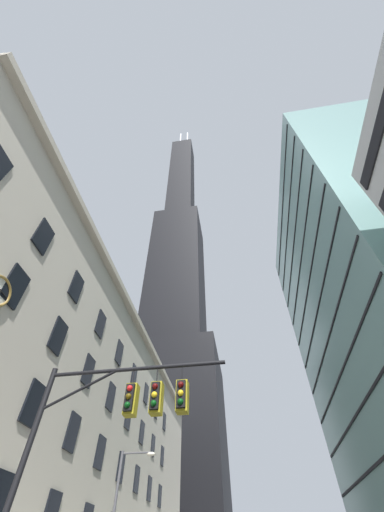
% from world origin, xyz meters
% --- Properties ---
extents(station_building, '(17.10, 57.36, 22.87)m').
position_xyz_m(station_building, '(-19.21, 22.68, 11.41)').
color(station_building, beige).
rests_on(station_building, ground).
extents(dark_skyscraper, '(29.44, 29.44, 237.85)m').
position_xyz_m(dark_skyscraper, '(-20.08, 80.94, 69.82)').
color(dark_skyscraper, black).
rests_on(dark_skyscraper, ground).
extents(traffic_signal_mast, '(6.79, 0.63, 7.12)m').
position_xyz_m(traffic_signal_mast, '(-3.73, 2.72, 5.32)').
color(traffic_signal_mast, black).
rests_on(traffic_signal_mast, sidewalk_left).
extents(street_lamppost, '(2.39, 0.32, 7.33)m').
position_xyz_m(street_lamppost, '(-7.67, 15.09, 4.54)').
color(street_lamppost, '#47474C').
rests_on(street_lamppost, sidewalk_left).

